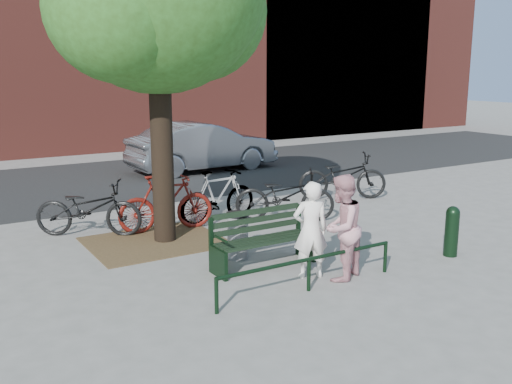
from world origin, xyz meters
TOP-DOWN VIEW (x-y plane):
  - ground at (0.00, 0.00)m, footprint 90.00×90.00m
  - dirt_pit at (-1.00, 2.20)m, footprint 2.40×2.00m
  - road at (0.00, 8.50)m, footprint 40.00×7.00m
  - park_bench at (-0.00, 0.08)m, footprint 1.74×0.54m
  - guard_railing at (0.00, -1.20)m, footprint 3.06×0.06m
  - person_left at (0.36, -0.75)m, footprint 0.64×0.53m
  - person_right at (0.71, -1.05)m, footprint 0.97×0.88m
  - bollard at (3.03, -1.20)m, footprint 0.23×0.23m
  - litter_bin at (-0.15, 0.60)m, footprint 0.39×0.39m
  - bicycle_a at (-1.91, 3.26)m, footprint 2.10×1.70m
  - bicycle_b at (-0.52, 2.77)m, footprint 1.95×0.82m
  - bicycle_c at (1.91, 2.20)m, footprint 2.15×1.72m
  - bicycle_d at (0.67, 2.84)m, footprint 1.91×0.77m
  - bicycle_e at (4.31, 3.20)m, footprint 2.26×1.71m
  - parked_car at (3.16, 8.57)m, footprint 4.73×1.83m

SIDE VIEW (x-z plane):
  - ground at x=0.00m, z-range 0.00..0.00m
  - road at x=0.00m, z-range 0.00..0.01m
  - dirt_pit at x=-1.00m, z-range 0.00..0.02m
  - litter_bin at x=-0.15m, z-range 0.01..0.80m
  - guard_railing at x=0.00m, z-range 0.15..0.66m
  - bollard at x=3.03m, z-range 0.03..0.91m
  - park_bench at x=0.00m, z-range -0.01..0.97m
  - bicycle_a at x=-1.91m, z-range 0.00..1.07m
  - bicycle_c at x=1.91m, z-range 0.00..1.09m
  - bicycle_d at x=0.67m, z-range 0.00..1.12m
  - bicycle_b at x=-0.52m, z-range 0.00..1.14m
  - bicycle_e at x=4.31m, z-range 0.00..1.14m
  - person_left at x=0.36m, z-range 0.00..1.50m
  - parked_car at x=3.16m, z-range 0.00..1.54m
  - person_right at x=0.71m, z-range 0.00..1.62m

